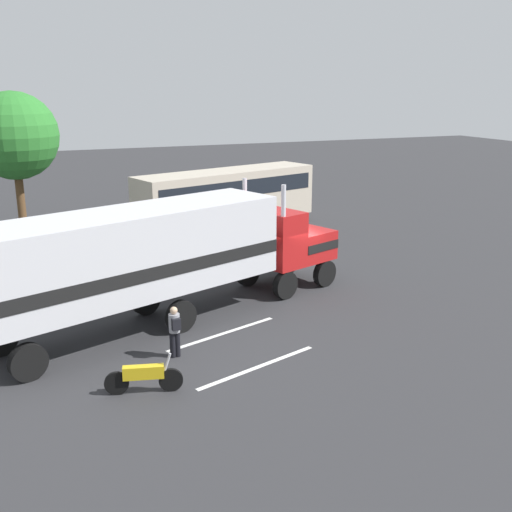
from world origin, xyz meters
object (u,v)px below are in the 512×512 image
at_px(person_bystander, 175,330).
at_px(motorcycle, 144,376).
at_px(semi_truck, 163,253).
at_px(tree_left, 14,136).
at_px(parked_bus, 227,194).

relative_size(person_bystander, motorcycle, 0.79).
bearing_deg(semi_truck, tree_left, 104.37).
distance_m(parked_bus, tree_left, 11.85).
bearing_deg(parked_bus, person_bystander, -115.20).
xyz_separation_m(person_bystander, tree_left, (-3.59, 18.72, 4.52)).
bearing_deg(tree_left, semi_truck, -75.63).
bearing_deg(person_bystander, tree_left, 100.85).
bearing_deg(semi_truck, person_bystander, -98.65).
xyz_separation_m(motorcycle, tree_left, (-2.21, 20.60, 4.93)).
xyz_separation_m(parked_bus, tree_left, (-10.93, 3.11, 3.35)).
distance_m(semi_truck, parked_bus, 14.42).
height_order(semi_truck, person_bystander, semi_truck).
distance_m(person_bystander, motorcycle, 2.36).
height_order(person_bystander, motorcycle, person_bystander).
height_order(person_bystander, parked_bus, parked_bus).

